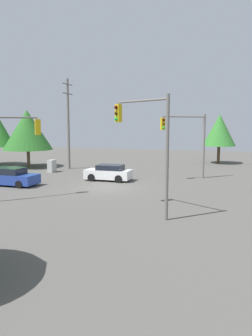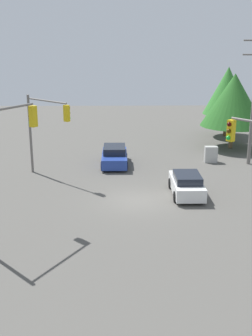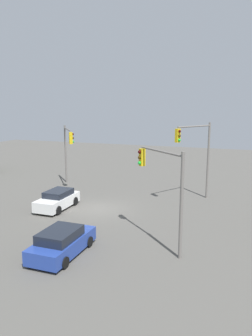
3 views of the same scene
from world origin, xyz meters
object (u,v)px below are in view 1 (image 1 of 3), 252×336
(traffic_signal_cross, at_px, (2,141))
(traffic_signal_aux, at_px, (187,134))
(sedan_blue, at_px, (11,177))
(electrical_cabinet, at_px, (52,166))
(sedan_white, at_px, (109,173))
(traffic_signal_main, at_px, (146,134))

(traffic_signal_cross, xyz_separation_m, traffic_signal_aux, (-12.02, 10.36, 0.16))
(sedan_blue, relative_size, traffic_signal_cross, 0.76)
(electrical_cabinet, bearing_deg, traffic_signal_cross, 16.37)
(sedan_white, distance_m, sedan_blue, 8.20)
(traffic_signal_main, distance_m, traffic_signal_aux, 12.48)
(sedan_white, xyz_separation_m, traffic_signal_aux, (-2.77, 6.51, 3.39))
(traffic_signal_main, height_order, traffic_signal_cross, traffic_signal_main)
(sedan_blue, bearing_deg, traffic_signal_cross, 32.33)
(sedan_blue, distance_m, traffic_signal_cross, 6.43)
(traffic_signal_main, height_order, electrical_cabinet, traffic_signal_main)
(sedan_white, xyz_separation_m, traffic_signal_main, (9.68, 5.76, 3.76))
(sedan_white, relative_size, electrical_cabinet, 3.17)
(sedan_blue, height_order, traffic_signal_main, traffic_signal_main)
(traffic_signal_main, xyz_separation_m, traffic_signal_aux, (-12.45, 0.75, -0.37))
(electrical_cabinet, bearing_deg, sedan_blue, 4.87)
(traffic_signal_aux, bearing_deg, traffic_signal_main, 48.90)
(sedan_white, bearing_deg, traffic_signal_cross, 157.36)
(traffic_signal_main, xyz_separation_m, electrical_cabinet, (-12.78, -13.24, -3.81))
(electrical_cabinet, bearing_deg, traffic_signal_aux, 88.66)
(sedan_blue, xyz_separation_m, traffic_signal_cross, (4.70, 2.98, 3.23))
(traffic_signal_main, xyz_separation_m, traffic_signal_cross, (-0.44, -9.62, -0.52))
(traffic_signal_aux, relative_size, electrical_cabinet, 4.60)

